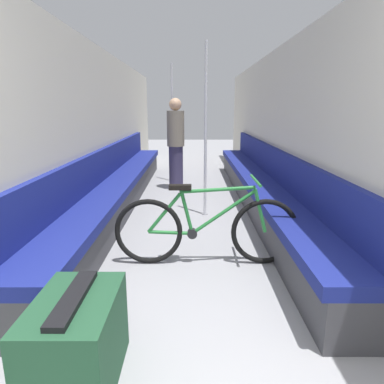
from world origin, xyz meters
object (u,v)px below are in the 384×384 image
bench_seat_row_left (118,187)px  grab_pole_near (171,126)px  passenger_standing (174,143)px  luggage_bag (76,341)px  bench_seat_row_right (258,187)px  grab_pole_far (204,134)px  bicycle (205,229)px

bench_seat_row_left → grab_pole_near: bearing=68.9°
passenger_standing → luggage_bag: size_ratio=2.56×
bench_seat_row_right → luggage_bag: bearing=-115.4°
grab_pole_far → grab_pole_near: bearing=104.1°
luggage_bag → grab_pole_near: bearing=87.5°
bench_seat_row_right → grab_pole_far: 1.21m
grab_pole_near → luggage_bag: size_ratio=3.60×
passenger_standing → luggage_bag: passenger_standing is taller
bench_seat_row_left → grab_pole_far: size_ratio=2.85×
bench_seat_row_right → grab_pole_near: grab_pole_near is taller
bench_seat_row_left → grab_pole_near: size_ratio=2.85×
bench_seat_row_right → bicycle: bench_seat_row_right is taller
bicycle → luggage_bag: 1.60m
bicycle → grab_pole_far: size_ratio=0.76×
bench_seat_row_left → bicycle: size_ratio=3.74×
bicycle → luggage_bag: (-0.73, -1.42, -0.09)m
bicycle → grab_pole_near: bearing=89.4°
grab_pole_near → luggage_bag: 5.19m
bench_seat_row_left → grab_pole_far: (1.24, -0.41, 0.79)m
bench_seat_row_left → bench_seat_row_right: (2.05, 0.00, 0.00)m
grab_pole_near → passenger_standing: size_ratio=1.40×
grab_pole_far → bench_seat_row_right: bearing=26.4°
bicycle → passenger_standing: 3.09m
bicycle → grab_pole_far: (0.04, 1.51, 0.74)m
bicycle → passenger_standing: (-0.41, 3.02, 0.48)m
bench_seat_row_right → passenger_standing: 1.77m
bench_seat_row_left → passenger_standing: passenger_standing is taller
luggage_bag → bicycle: bearing=62.9°
bench_seat_row_right → bicycle: 2.10m
grab_pole_near → grab_pole_far: (0.55, -2.19, 0.00)m
bicycle → passenger_standing: bearing=89.4°
luggage_bag → passenger_standing: bearing=86.0°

